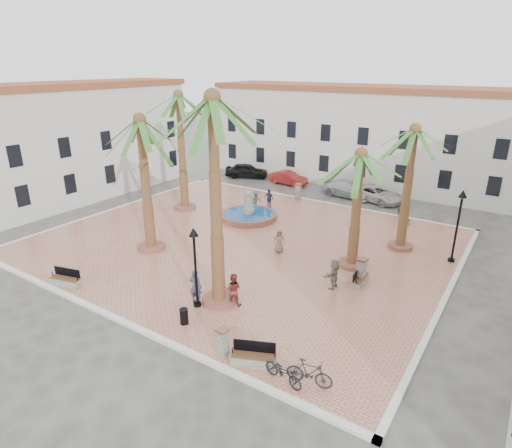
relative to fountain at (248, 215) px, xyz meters
The scene contains 36 objects.
ground 4.56m from the fountain, 59.63° to the right, with size 120.00×120.00×0.00m, color #56544F.
plaza 4.55m from the fountain, 59.63° to the right, with size 26.00×22.00×0.15m, color tan.
kerb_n 7.46m from the fountain, 72.07° to the left, with size 26.30×0.30×0.16m, color silver.
kerb_s 15.09m from the fountain, 81.26° to the right, with size 26.30×0.30×0.16m, color silver.
kerb_e 15.79m from the fountain, 14.35° to the right, with size 0.30×22.30×0.16m, color silver.
kerb_w 11.41m from the fountain, 159.93° to the right, with size 0.30×22.30×0.16m, color silver.
building_north 16.81m from the fountain, 81.89° to the left, with size 30.40×7.40×9.50m.
building_west 17.75m from the fountain, 166.82° to the right, with size 6.40×24.40×10.00m.
fountain is the anchor object (origin of this frame).
palm_nw 9.77m from the fountain, behind, with size 5.70×5.70×9.49m.
palm_sw 11.03m from the fountain, 103.70° to the right, with size 5.74×5.74×8.68m.
palm_s 15.21m from the fountain, 62.39° to the right, with size 5.61×5.61×10.40m.
palm_e 11.81m from the fountain, 19.14° to the right, with size 5.34×5.34×7.12m.
palm_ne 13.24m from the fountain, ahead, with size 5.18×5.18×8.06m.
bench_s 14.47m from the fountain, 99.03° to the right, with size 1.84×0.96×0.93m.
bench_se 17.24m from the fountain, 54.84° to the right, with size 1.90×1.26×0.97m.
bench_e 12.28m from the fountain, 25.64° to the right, with size 0.55×1.61×0.84m.
bench_ne 11.86m from the fountain, 30.09° to the left, with size 1.29×1.59×0.84m.
lamppost_s 13.26m from the fountain, 66.83° to the right, with size 0.46×0.46×4.19m.
lamppost_e 14.96m from the fountain, ahead, with size 0.49×0.49×4.53m.
bollard_se 16.67m from the fountain, 59.18° to the right, with size 0.48×0.48×1.26m.
bollard_n 6.56m from the fountain, 82.33° to the left, with size 0.57×0.57×1.44m.
bollard_e 12.21m from the fountain, 25.28° to the right, with size 0.60×0.60×1.47m.
litter_bin 14.61m from the fountain, 67.34° to the right, with size 0.39×0.39×0.77m, color black.
cyclist_a 12.72m from the fountain, 67.54° to the right, with size 0.67×0.44×1.82m, color #373C53.
bicycle_a 18.32m from the fountain, 51.38° to the right, with size 0.62×1.77×0.93m, color black.
cyclist_b 12.72m from the fountain, 58.93° to the right, with size 0.83×0.65×1.72m, color maroon.
bicycle_b 18.58m from the fountain, 48.49° to the right, with size 0.51×1.81×1.09m, color black.
pedestrian_fountain_a 6.67m from the fountain, 38.46° to the right, with size 0.76×0.50×1.56m, color #836A53.
pedestrian_fountain_b 3.08m from the fountain, 90.74° to the left, with size 0.97×0.40×1.65m, color #293550.
pedestrian_north 2.55m from the fountain, 109.76° to the left, with size 1.00×0.57×1.55m, color #444549.
pedestrian_east 11.95m from the fountain, 33.05° to the right, with size 1.52×0.49×1.64m, color gray.
car_black 13.28m from the fountain, 125.33° to the left, with size 1.81×4.49×1.53m, color black.
car_red 11.21m from the fountain, 103.54° to the left, with size 1.39×3.98×1.31m, color maroon.
car_silver 10.96m from the fountain, 68.40° to the left, with size 1.99×4.89×1.42m, color #B8BAC2.
car_white 12.23m from the fountain, 57.23° to the left, with size 2.25×4.89×1.36m, color #BFB6B5.
Camera 1 is at (15.50, -21.89, 11.54)m, focal length 30.00 mm.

